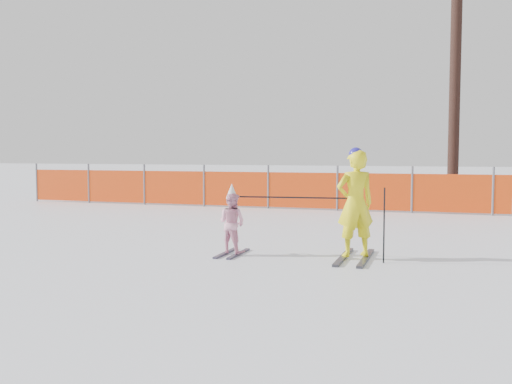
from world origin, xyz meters
TOP-DOWN VIEW (x-y plane):
  - ground at (0.00, 0.00)m, footprint 120.00×120.00m
  - adult at (1.52, 0.69)m, footprint 0.70×1.48m
  - child at (-0.39, 0.46)m, footprint 0.54×0.92m
  - ski_poles at (1.13, 0.54)m, footprint 2.25×0.22m
  - safety_fence at (-2.76, 7.73)m, footprint 14.49×0.06m
  - tree_trunks at (4.12, 10.27)m, footprint 3.61×0.71m

SIDE VIEW (x-z plane):
  - ground at x=0.00m, z-range 0.00..0.00m
  - child at x=-0.39m, z-range -0.05..1.08m
  - safety_fence at x=-2.76m, z-range -0.07..1.18m
  - ski_poles at x=1.13m, z-range 0.22..1.33m
  - adult at x=1.52m, z-range -0.01..1.69m
  - tree_trunks at x=4.12m, z-range -0.21..6.17m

